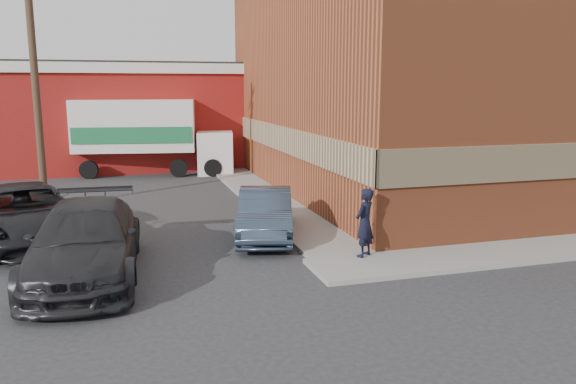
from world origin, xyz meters
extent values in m
plane|color=#28282B|center=(0.00, 0.00, 0.00)|extent=(90.00, 90.00, 0.00)
cube|color=#994827|center=(8.50, 9.00, 4.50)|extent=(14.00, 18.00, 9.00)
cube|color=tan|center=(1.46, 9.00, 2.30)|extent=(0.08, 18.16, 1.00)
cube|color=gray|center=(0.60, 9.00, 0.06)|extent=(1.80, 18.00, 0.12)
cube|color=maroon|center=(-6.00, 20.00, 2.50)|extent=(16.00, 8.00, 5.00)
cube|color=silver|center=(-6.00, 20.00, 5.25)|extent=(16.30, 8.30, 0.50)
cube|color=black|center=(-6.00, 20.00, 5.55)|extent=(16.00, 8.00, 0.10)
cylinder|color=#4C3726|center=(-7.50, 9.00, 4.50)|extent=(0.26, 0.26, 9.00)
imported|color=black|center=(1.05, -0.25, 0.99)|extent=(0.76, 0.72, 1.75)
imported|color=#324154|center=(-0.80, 2.61, 0.71)|extent=(2.57, 4.56, 1.42)
imported|color=black|center=(-7.41, 4.10, 0.81)|extent=(4.36, 6.38, 1.62)
imported|color=#242427|center=(-5.63, 0.50, 0.84)|extent=(2.70, 5.94, 1.69)
cube|color=white|center=(-4.00, 16.00, 2.47)|extent=(6.12, 3.27, 2.52)
cube|color=#1B673A|center=(-4.20, 14.85, 2.08)|extent=(5.54, 0.97, 0.77)
cube|color=white|center=(-0.28, 15.36, 1.06)|extent=(2.08, 2.39, 2.13)
cylinder|color=black|center=(-6.26, 15.41, 0.44)|extent=(0.91, 0.43, 0.87)
cylinder|color=black|center=(-5.94, 17.31, 0.44)|extent=(0.91, 0.43, 0.87)
cylinder|color=black|center=(-2.06, 14.69, 0.44)|extent=(0.91, 0.43, 0.87)
cylinder|color=black|center=(-1.74, 16.59, 0.44)|extent=(0.91, 0.43, 0.87)
cylinder|color=black|center=(-0.44, 14.41, 0.44)|extent=(0.91, 0.43, 0.87)
cylinder|color=black|center=(-0.12, 16.32, 0.44)|extent=(0.91, 0.43, 0.87)
camera|label=1|loc=(-4.72, -12.84, 4.36)|focal=35.00mm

